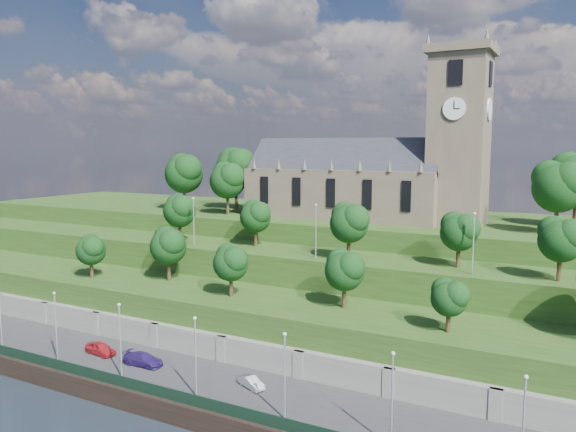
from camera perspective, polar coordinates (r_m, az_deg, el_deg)
The scene contains 17 objects.
ground at distance 57.35m, azimuth -9.16°, elevation -20.76°, with size 320.00×320.00×0.00m, color black.
promenade at distance 61.27m, azimuth -5.62°, elevation -17.75°, with size 160.00×12.00×2.00m, color #2D2D30.
quay_wall at distance 56.81m, azimuth -9.21°, elevation -19.80°, with size 160.00×0.50×2.20m, color black.
fence at distance 56.61m, azimuth -8.83°, elevation -18.20°, with size 160.00×0.10×1.20m, color black.
retaining_wall at distance 65.32m, azimuth -2.64°, elevation -14.67°, with size 160.00×2.10×5.00m.
embankment_lower at distance 69.72m, azimuth -0.07°, elevation -11.92°, with size 160.00×12.00×8.00m, color #244216.
embankment_upper at distance 78.58m, azimuth 3.75°, elevation -8.20°, with size 160.00×10.00×12.00m, color #244216.
hilltop at distance 97.26m, azimuth 8.87°, elevation -4.38°, with size 160.00×32.00×15.00m, color #244216.
church at distance 91.39m, azimuth 8.68°, elevation 4.39°, with size 38.60×12.35×27.60m.
trees_lower at distance 67.19m, azimuth 1.21°, elevation -4.88°, with size 69.23×8.70×7.76m.
trees_upper at distance 74.70m, azimuth 5.15°, elevation -0.49°, with size 58.64×7.82×7.53m.
trees_hilltop at distance 91.97m, azimuth 6.22°, elevation 4.16°, with size 75.62×16.73×11.58m.
lamp_posts_promenade at distance 57.54m, azimuth -9.38°, elevation -13.35°, with size 60.36×0.36×8.19m.
lamp_posts_upper at distance 73.82m, azimuth 2.86°, elevation -1.09°, with size 40.36×0.36×7.24m.
car_left at distance 72.38m, azimuth -18.49°, elevation -12.63°, with size 1.72×4.28×1.46m, color #AD1C24.
car_middle at distance 60.35m, azimuth -3.76°, elevation -16.50°, with size 1.20×3.43×1.13m, color #9FA1A4.
car_right at distance 67.70m, azimuth -14.50°, elevation -13.90°, with size 1.98×4.87×1.41m, color navy.
Camera 1 is at (31.03, -40.16, 26.71)m, focal length 35.00 mm.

